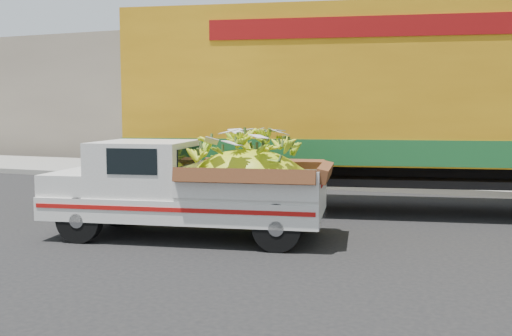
% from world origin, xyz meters
% --- Properties ---
extents(ground, '(100.00, 100.00, 0.00)m').
position_xyz_m(ground, '(0.00, 0.00, 0.00)').
color(ground, black).
rests_on(ground, ground).
extents(curb, '(60.00, 0.25, 0.15)m').
position_xyz_m(curb, '(0.00, 6.03, 0.07)').
color(curb, gray).
rests_on(curb, ground).
extents(sidewalk, '(60.00, 4.00, 0.14)m').
position_xyz_m(sidewalk, '(0.00, 8.13, 0.07)').
color(sidewalk, gray).
rests_on(sidewalk, ground).
extents(building_left, '(18.00, 6.00, 5.00)m').
position_xyz_m(building_left, '(-8.00, 14.03, 2.50)').
color(building_left, gray).
rests_on(building_left, ground).
extents(pickup_truck, '(4.38, 2.23, 1.47)m').
position_xyz_m(pickup_truck, '(-0.74, -0.03, 0.79)').
color(pickup_truck, black).
rests_on(pickup_truck, ground).
extents(semi_trailer, '(12.08, 4.73, 3.80)m').
position_xyz_m(semi_trailer, '(2.48, 3.59, 2.12)').
color(semi_trailer, black).
rests_on(semi_trailer, ground).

